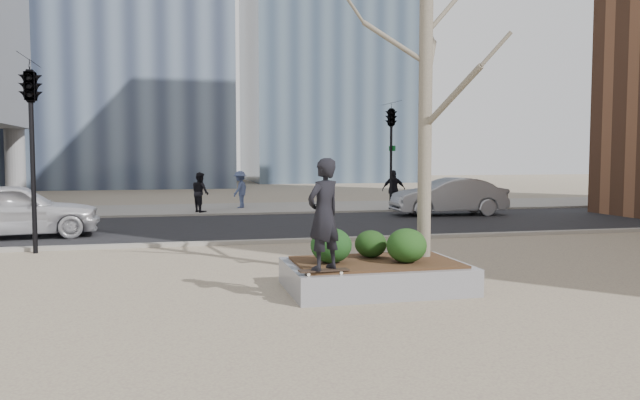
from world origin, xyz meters
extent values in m
plane|color=gray|center=(0.00, 0.00, 0.00)|extent=(120.00, 120.00, 0.00)
cube|color=black|center=(0.00, 10.00, 0.01)|extent=(60.00, 8.00, 0.02)
cube|color=gray|center=(0.00, 17.00, 0.01)|extent=(60.00, 6.00, 0.02)
cube|color=gray|center=(1.00, 0.00, 0.23)|extent=(3.00, 2.00, 0.45)
cube|color=#382314|center=(1.00, 0.00, 0.47)|extent=(2.70, 1.70, 0.04)
ellipsoid|color=#123B17|center=(0.21, -0.03, 0.78)|extent=(0.69, 0.69, 0.59)
ellipsoid|color=#103410|center=(1.03, 0.36, 0.73)|extent=(0.56, 0.56, 0.48)
ellipsoid|color=#184014|center=(1.45, -0.28, 0.78)|extent=(0.68, 0.68, 0.57)
imported|color=black|center=(-0.10, -0.79, 1.38)|extent=(0.75, 0.68, 1.71)
imported|color=silver|center=(-6.65, 8.60, 0.79)|extent=(4.74, 2.47, 1.54)
imported|color=gray|center=(7.93, 12.07, 0.73)|extent=(4.42, 1.80, 1.42)
imported|color=black|center=(-1.29, 15.50, 0.83)|extent=(0.88, 0.96, 1.61)
imported|color=#414E75|center=(0.49, 17.18, 0.83)|extent=(1.05, 1.20, 1.61)
imported|color=black|center=(6.74, 14.89, 0.86)|extent=(1.05, 0.63, 1.67)
camera|label=1|loc=(-2.32, -10.00, 2.26)|focal=35.00mm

